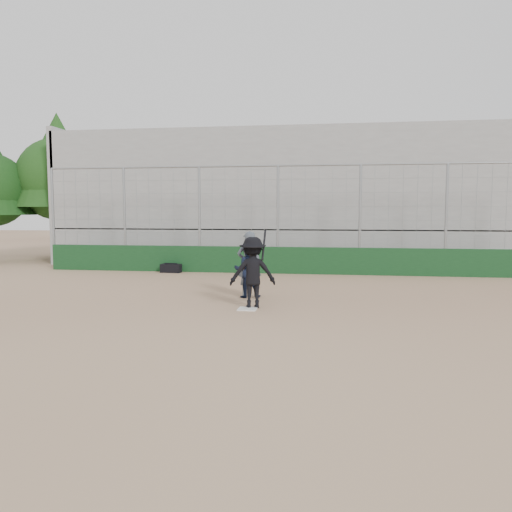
# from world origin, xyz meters

# --- Properties ---
(ground) EXTENTS (90.00, 90.00, 0.00)m
(ground) POSITION_xyz_m (0.00, 0.00, 0.00)
(ground) COLOR #866348
(ground) RESTS_ON ground
(home_plate) EXTENTS (0.44, 0.44, 0.02)m
(home_plate) POSITION_xyz_m (0.00, 0.00, 0.01)
(home_plate) COLOR white
(home_plate) RESTS_ON ground
(backstop) EXTENTS (18.10, 0.25, 4.04)m
(backstop) POSITION_xyz_m (0.00, 7.00, 0.96)
(backstop) COLOR #113518
(backstop) RESTS_ON ground
(bleachers) EXTENTS (20.25, 6.70, 6.98)m
(bleachers) POSITION_xyz_m (0.00, 11.95, 2.92)
(bleachers) COLOR gray
(bleachers) RESTS_ON ground
(tree_left) EXTENTS (4.48, 4.48, 7.00)m
(tree_left) POSITION_xyz_m (-11.00, 11.00, 4.39)
(tree_left) COLOR #3A2115
(tree_left) RESTS_ON ground
(batter_at_plate) EXTENTS (1.23, 0.89, 1.87)m
(batter_at_plate) POSITION_xyz_m (0.09, 0.25, 0.86)
(batter_at_plate) COLOR black
(batter_at_plate) RESTS_ON ground
(catcher_crouched) EXTENTS (0.79, 0.65, 1.03)m
(catcher_crouched) POSITION_xyz_m (-0.26, 1.59, 0.51)
(catcher_crouched) COLOR black
(catcher_crouched) RESTS_ON ground
(umpire) EXTENTS (0.72, 0.55, 1.61)m
(umpire) POSITION_xyz_m (-0.24, 1.78, 0.80)
(umpire) COLOR #47505A
(umpire) RESTS_ON ground
(equipment_bag) EXTENTS (0.79, 0.39, 0.37)m
(equipment_bag) POSITION_xyz_m (-4.04, 6.62, 0.17)
(equipment_bag) COLOR black
(equipment_bag) RESTS_ON ground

